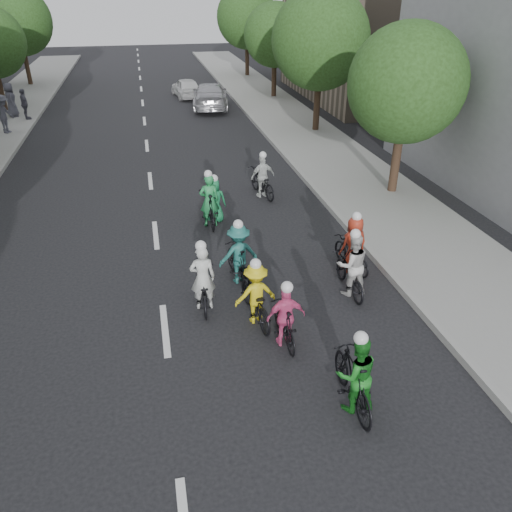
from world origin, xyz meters
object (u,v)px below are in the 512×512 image
object	(u,v)px
spectator_0	(4,114)
follow_car_lead	(210,96)
cyclist_7	(238,257)
cyclist_8	(262,181)
cyclist_2	(255,297)
cyclist_6	(351,270)
follow_car_trail	(186,88)
cyclist_4	(352,250)
spectator_1	(25,104)
spectator_2	(11,100)
cyclist_1	(354,377)
cyclist_9	(215,204)
cyclist_0	(203,285)
cyclist_3	(285,320)
cyclist_5	(209,206)

from	to	relation	value
spectator_0	follow_car_lead	bearing A→B (deg)	-45.76
cyclist_7	cyclist_8	xyz separation A→B (m)	(1.96, 5.70, -0.10)
cyclist_2	cyclist_7	xyz separation A→B (m)	(-0.05, 1.80, 0.08)
cyclist_6	follow_car_trail	world-z (taller)	cyclist_6
cyclist_4	spectator_0	bearing A→B (deg)	-64.52
spectator_1	spectator_2	world-z (taller)	spectator_2
cyclist_1	cyclist_9	world-z (taller)	cyclist_1
cyclist_0	spectator_1	world-z (taller)	same
cyclist_8	spectator_1	size ratio (longest dim) A/B	1.21
cyclist_0	follow_car_trail	xyz separation A→B (m)	(2.02, 25.37, 0.07)
cyclist_4	follow_car_lead	bearing A→B (deg)	-97.72
cyclist_3	follow_car_trail	distance (m)	27.16
cyclist_2	spectator_2	world-z (taller)	spectator_2
cyclist_3	cyclist_9	distance (m)	6.73
cyclist_2	follow_car_trail	bearing A→B (deg)	-98.57
cyclist_0	spectator_1	bearing A→B (deg)	-66.36
cyclist_8	spectator_0	distance (m)	15.47
cyclist_7	spectator_1	bearing A→B (deg)	-76.03
cyclist_5	spectator_1	bearing A→B (deg)	-63.33
cyclist_2	cyclist_6	distance (m)	2.68
follow_car_lead	cyclist_7	bearing A→B (deg)	91.55
cyclist_3	cyclist_4	bearing A→B (deg)	-135.42
spectator_0	spectator_2	distance (m)	3.73
follow_car_trail	cyclist_8	bearing A→B (deg)	85.74
follow_car_lead	spectator_0	distance (m)	11.86
cyclist_5	cyclist_6	world-z (taller)	cyclist_5
cyclist_3	cyclist_5	world-z (taller)	cyclist_5
cyclist_5	follow_car_lead	distance (m)	17.29
cyclist_1	spectator_2	world-z (taller)	spectator_2
cyclist_5	follow_car_trail	world-z (taller)	cyclist_5
cyclist_2	cyclist_3	size ratio (longest dim) A/B	1.26
cyclist_8	follow_car_trail	world-z (taller)	cyclist_8
cyclist_5	follow_car_lead	world-z (taller)	cyclist_5
cyclist_4	cyclist_6	xyz separation A→B (m)	(-0.49, -1.09, 0.04)
cyclist_0	cyclist_4	distance (m)	4.30
cyclist_0	spectator_2	world-z (taller)	spectator_2
cyclist_6	cyclist_3	bearing A→B (deg)	37.60
cyclist_7	follow_car_trail	size ratio (longest dim) A/B	0.47
cyclist_9	spectator_1	bearing A→B (deg)	-53.79
cyclist_0	cyclist_3	world-z (taller)	cyclist_0
cyclist_3	spectator_2	size ratio (longest dim) A/B	0.85
cyclist_2	follow_car_lead	bearing A→B (deg)	-101.79
cyclist_0	cyclist_2	distance (m)	1.38
cyclist_2	follow_car_trail	size ratio (longest dim) A/B	0.53
cyclist_5	cyclist_6	xyz separation A→B (m)	(2.92, -4.80, -0.03)
cyclist_4	cyclist_7	bearing A→B (deg)	-11.88
cyclist_6	cyclist_8	world-z (taller)	cyclist_6
cyclist_4	follow_car_lead	xyz separation A→B (m)	(-1.03, 20.83, 0.15)
cyclist_4	cyclist_8	size ratio (longest dim) A/B	0.87
spectator_0	follow_car_trail	bearing A→B (deg)	-28.29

